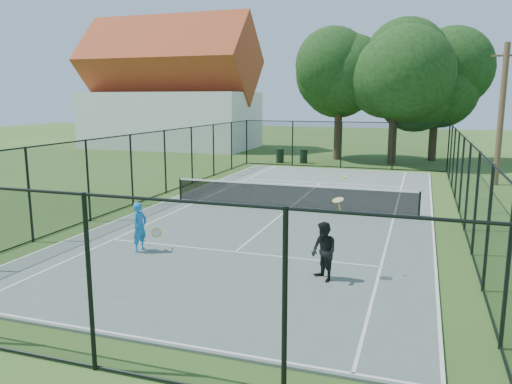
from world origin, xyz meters
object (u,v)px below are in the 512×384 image
(trash_bin_left, at_px, (280,156))
(player_black, at_px, (324,251))
(player_blue, at_px, (140,227))
(trash_bin_right, at_px, (304,156))
(utility_pole, at_px, (501,114))
(tennis_net, at_px, (291,195))

(trash_bin_left, relative_size, player_black, 0.39)
(player_blue, bearing_deg, trash_bin_right, 90.49)
(trash_bin_right, bearing_deg, player_blue, -89.51)
(utility_pole, bearing_deg, player_black, -109.24)
(player_blue, xyz_separation_m, player_black, (5.50, -0.65, 0.01))
(trash_bin_left, xyz_separation_m, player_black, (7.31, -22.10, 0.30))
(trash_bin_left, xyz_separation_m, utility_pole, (13.18, -5.28, 3.18))
(player_black, bearing_deg, player_blue, 173.22)
(tennis_net, distance_m, player_blue, 7.65)
(trash_bin_left, relative_size, trash_bin_right, 1.01)
(utility_pole, height_order, player_blue, utility_pole)
(tennis_net, relative_size, utility_pole, 1.40)
(utility_pole, relative_size, player_blue, 4.98)
(trash_bin_left, relative_size, player_blue, 0.67)
(trash_bin_right, distance_m, player_black, 23.11)
(player_blue, bearing_deg, trash_bin_left, 94.83)
(player_blue, bearing_deg, tennis_net, 69.71)
(trash_bin_right, height_order, player_blue, player_blue)
(trash_bin_left, bearing_deg, player_black, -71.70)
(tennis_net, height_order, player_blue, player_blue)
(utility_pole, distance_m, player_blue, 19.98)
(trash_bin_right, relative_size, utility_pole, 0.13)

